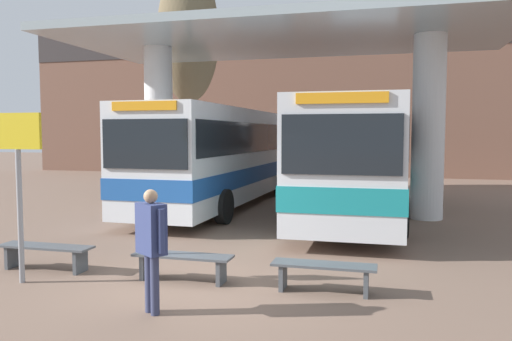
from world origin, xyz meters
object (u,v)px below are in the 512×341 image
at_px(transit_bus_left_bay, 225,153).
at_px(pedestrian_waiting, 151,238).
at_px(waiting_bench_far_platform, 324,271).
at_px(waiting_bench_near_pillar, 46,251).
at_px(waiting_bench_mid_platform, 183,261).
at_px(poplar_tree_behind_left, 188,35).
at_px(transit_bus_center_bay, 356,154).
at_px(info_sign_platform, 18,162).

bearing_deg(transit_bus_left_bay, pedestrian_waiting, 103.81).
height_order(waiting_bench_far_platform, pedestrian_waiting, pedestrian_waiting).
height_order(waiting_bench_near_pillar, waiting_bench_mid_platform, same).
bearing_deg(waiting_bench_mid_platform, poplar_tree_behind_left, 111.77).
height_order(transit_bus_center_bay, pedestrian_waiting, transit_bus_center_bay).
relative_size(waiting_bench_far_platform, pedestrian_waiting, 0.94).
distance_m(waiting_bench_far_platform, info_sign_platform, 5.33).
distance_m(transit_bus_left_bay, info_sign_platform, 9.73).
height_order(transit_bus_center_bay, info_sign_platform, transit_bus_center_bay).
distance_m(waiting_bench_near_pillar, poplar_tree_behind_left, 14.86).
relative_size(transit_bus_center_bay, waiting_bench_mid_platform, 7.22).
bearing_deg(transit_bus_center_bay, waiting_bench_near_pillar, 58.34).
relative_size(transit_bus_left_bay, waiting_bench_far_platform, 7.17).
xyz_separation_m(transit_bus_left_bay, info_sign_platform, (-0.42, -9.72, 0.20)).
bearing_deg(info_sign_platform, waiting_bench_mid_platform, 16.55).
bearing_deg(waiting_bench_far_platform, pedestrian_waiting, -145.14).
bearing_deg(info_sign_platform, waiting_bench_near_pillar, 98.92).
xyz_separation_m(waiting_bench_far_platform, pedestrian_waiting, (-2.21, -1.54, 0.72)).
bearing_deg(waiting_bench_mid_platform, transit_bus_left_bay, 103.63).
distance_m(waiting_bench_near_pillar, waiting_bench_far_platform, 5.11).
xyz_separation_m(info_sign_platform, pedestrian_waiting, (2.79, -0.77, -0.97)).
height_order(transit_bus_left_bay, transit_bus_center_bay, transit_bus_center_bay).
bearing_deg(waiting_bench_far_platform, waiting_bench_mid_platform, 180.00).
relative_size(waiting_bench_mid_platform, waiting_bench_far_platform, 1.05).
bearing_deg(poplar_tree_behind_left, transit_bus_center_bay, -31.58).
bearing_deg(waiting_bench_mid_platform, transit_bus_center_bay, 74.16).
relative_size(transit_bus_center_bay, poplar_tree_behind_left, 1.26).
height_order(transit_bus_left_bay, poplar_tree_behind_left, poplar_tree_behind_left).
bearing_deg(waiting_bench_mid_platform, waiting_bench_far_platform, 0.00).
relative_size(info_sign_platform, pedestrian_waiting, 1.63).
bearing_deg(waiting_bench_mid_platform, info_sign_platform, -163.45).
distance_m(transit_bus_center_bay, info_sign_platform, 10.47).
height_order(transit_bus_left_bay, pedestrian_waiting, transit_bus_left_bay).
distance_m(transit_bus_left_bay, waiting_bench_mid_platform, 9.33).
xyz_separation_m(waiting_bench_near_pillar, poplar_tree_behind_left, (-2.53, 13.13, 6.50)).
height_order(waiting_bench_near_pillar, waiting_bench_far_platform, same).
bearing_deg(pedestrian_waiting, info_sign_platform, -160.85).
distance_m(transit_bus_center_bay, waiting_bench_near_pillar, 9.97).
bearing_deg(pedestrian_waiting, waiting_bench_far_platform, 69.40).
distance_m(waiting_bench_near_pillar, waiting_bench_mid_platform, 2.71).
distance_m(waiting_bench_far_platform, poplar_tree_behind_left, 16.52).
bearing_deg(poplar_tree_behind_left, waiting_bench_far_platform, -59.79).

